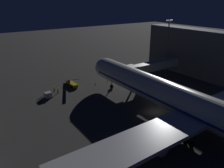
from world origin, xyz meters
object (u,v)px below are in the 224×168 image
object	(u,v)px
airliner_at_gate	(196,108)
traffic_cone_nose_port	(107,81)
jet_bridge	(149,67)
traffic_cone_nose_starboard	(96,84)
baggage_container_near_belt	(48,95)
belt_loader	(72,83)
ground_crew_near_nose_gear	(54,88)
ground_crew_under_port_wing	(46,91)
ground_crew_marshaller_fwd	(58,90)
apron_floodlight_mast	(167,43)

from	to	relation	value
airliner_at_gate	traffic_cone_nose_port	bearing A→B (deg)	-93.74
jet_bridge	traffic_cone_nose_starboard	size ratio (longest dim) A/B	37.62
jet_bridge	baggage_container_near_belt	world-z (taller)	jet_bridge
airliner_at_gate	traffic_cone_nose_port	xyz separation A→B (m)	(-2.20, -33.65, -5.18)
jet_bridge	belt_loader	xyz separation A→B (m)	(19.88, -12.21, -4.69)
traffic_cone_nose_starboard	airliner_at_gate	bearing A→B (deg)	93.74
ground_crew_near_nose_gear	baggage_container_near_belt	bearing A→B (deg)	46.00
baggage_container_near_belt	ground_crew_near_nose_gear	size ratio (longest dim) A/B	1.00
baggage_container_near_belt	ground_crew_under_port_wing	xyz separation A→B (m)	(-0.27, -2.50, 0.25)
jet_bridge	ground_crew_near_nose_gear	size ratio (longest dim) A/B	11.53
airliner_at_gate	jet_bridge	xyz separation A→B (m)	(-11.20, -24.50, 0.09)
belt_loader	traffic_cone_nose_port	size ratio (longest dim) A/B	15.73
airliner_at_gate	ground_crew_near_nose_gear	bearing A→B (deg)	-67.55
traffic_cone_nose_port	baggage_container_near_belt	bearing A→B (deg)	2.45
belt_loader	ground_crew_marshaller_fwd	bearing A→B (deg)	24.89
baggage_container_near_belt	ground_crew_under_port_wing	world-z (taller)	ground_crew_under_port_wing
belt_loader	traffic_cone_nose_port	bearing A→B (deg)	164.31
baggage_container_near_belt	ground_crew_under_port_wing	distance (m)	2.53
airliner_at_gate	baggage_container_near_belt	xyz separation A→B (m)	(17.56, -32.81, -4.73)
ground_crew_marshaller_fwd	ground_crew_under_port_wing	distance (m)	3.25
belt_loader	baggage_container_near_belt	world-z (taller)	belt_loader
ground_crew_marshaller_fwd	ground_crew_under_port_wing	bearing A→B (deg)	-21.45
belt_loader	traffic_cone_nose_starboard	size ratio (longest dim) A/B	15.73
ground_crew_under_port_wing	traffic_cone_nose_starboard	distance (m)	15.20
jet_bridge	ground_crew_near_nose_gear	distance (m)	28.63
airliner_at_gate	baggage_container_near_belt	size ratio (longest dim) A/B	38.62
belt_loader	ground_crew_under_port_wing	bearing A→B (deg)	9.25
apron_floodlight_mast	ground_crew_near_nose_gear	xyz separation A→B (m)	(40.26, -5.08, -9.52)
apron_floodlight_mast	traffic_cone_nose_port	bearing A→B (deg)	-7.40
ground_crew_near_nose_gear	traffic_cone_nose_port	xyz separation A→B (m)	(-16.96, 2.06, -0.72)
ground_crew_marshaller_fwd	traffic_cone_nose_starboard	bearing A→B (deg)	177.79
baggage_container_near_belt	ground_crew_near_nose_gear	world-z (taller)	ground_crew_near_nose_gear
jet_bridge	traffic_cone_nose_port	world-z (taller)	jet_bridge
apron_floodlight_mast	belt_loader	bearing A→B (deg)	-10.09
ground_crew_marshaller_fwd	traffic_cone_nose_starboard	xyz separation A→B (m)	(-12.07, 0.47, -0.66)
apron_floodlight_mast	belt_loader	distance (m)	36.04
ground_crew_under_port_wing	traffic_cone_nose_port	distance (m)	19.57
airliner_at_gate	ground_crew_under_port_wing	size ratio (longest dim) A/B	39.54
baggage_container_near_belt	traffic_cone_nose_port	size ratio (longest dim) A/B	3.27
airliner_at_gate	baggage_container_near_belt	world-z (taller)	airliner_at_gate
apron_floodlight_mast	ground_crew_marshaller_fwd	distance (m)	41.05
ground_crew_under_port_wing	jet_bridge	bearing A→B (deg)	159.22
traffic_cone_nose_port	traffic_cone_nose_starboard	distance (m)	4.40
belt_loader	ground_crew_near_nose_gear	world-z (taller)	belt_loader
apron_floodlight_mast	baggage_container_near_belt	distance (m)	44.21
baggage_container_near_belt	ground_crew_marshaller_fwd	world-z (taller)	ground_crew_marshaller_fwd
airliner_at_gate	belt_loader	world-z (taller)	airliner_at_gate
jet_bridge	ground_crew_under_port_wing	size ratio (longest dim) A/B	11.76
ground_crew_near_nose_gear	ground_crew_marshaller_fwd	size ratio (longest dim) A/B	1.05
apron_floodlight_mast	baggage_container_near_belt	size ratio (longest dim) A/B	10.06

